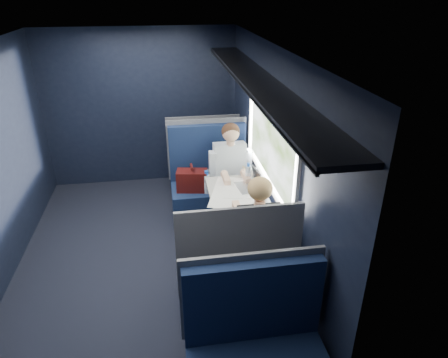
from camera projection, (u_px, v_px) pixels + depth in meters
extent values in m
cube|color=black|center=(146.00, 260.00, 4.53)|extent=(2.80, 4.20, 0.01)
cube|color=black|center=(275.00, 158.00, 4.22)|extent=(0.10, 4.20, 2.30)
cube|color=black|center=(142.00, 108.00, 5.92)|extent=(2.80, 0.10, 2.30)
cube|color=black|center=(120.00, 334.00, 2.11)|extent=(2.80, 0.10, 2.30)
cube|color=silver|center=(122.00, 43.00, 3.49)|extent=(2.80, 4.20, 0.10)
cube|color=beige|center=(272.00, 104.00, 3.95)|extent=(0.03, 1.84, 0.07)
cube|color=beige|center=(267.00, 181.00, 4.32)|extent=(0.03, 1.84, 0.07)
cube|color=beige|center=(297.00, 182.00, 3.35)|extent=(0.03, 0.07, 0.78)
cube|color=beige|center=(251.00, 118.00, 4.92)|extent=(0.03, 0.07, 0.78)
cube|color=black|center=(257.00, 80.00, 3.82)|extent=(0.36, 4.10, 0.04)
cube|color=black|center=(239.00, 83.00, 3.81)|extent=(0.02, 4.10, 0.03)
cube|color=red|center=(273.00, 89.00, 3.88)|extent=(0.01, 0.10, 0.12)
cylinder|color=#54565E|center=(222.00, 227.00, 4.49)|extent=(0.08, 0.08, 0.70)
cube|color=#B5B5B1|center=(238.00, 197.00, 4.36)|extent=(0.62, 1.00, 0.04)
cube|color=#0C1838|center=(211.00, 203.00, 5.24)|extent=(1.00, 0.50, 0.45)
cube|color=#0C1838|center=(207.00, 152.00, 5.24)|extent=(1.00, 0.10, 0.75)
cube|color=#54565E|center=(207.00, 149.00, 5.28)|extent=(1.04, 0.03, 0.82)
cube|color=#54565E|center=(211.00, 182.00, 5.05)|extent=(0.06, 0.40, 0.20)
cube|color=#46100F|center=(192.00, 180.00, 5.02)|extent=(0.41, 0.26, 0.27)
cylinder|color=#46100F|center=(192.00, 167.00, 4.94)|extent=(0.06, 0.16, 0.03)
cylinder|color=silver|center=(207.00, 184.00, 4.97)|extent=(0.09, 0.09, 0.24)
cylinder|color=blue|center=(206.00, 173.00, 4.90)|extent=(0.05, 0.05, 0.05)
cube|color=#0C1838|center=(232.00, 282.00, 3.85)|extent=(1.00, 0.50, 0.45)
cube|color=#0C1838|center=(238.00, 249.00, 3.32)|extent=(1.00, 0.10, 0.75)
cube|color=#54565E|center=(240.00, 251.00, 3.26)|extent=(1.04, 0.03, 0.82)
cube|color=#54565E|center=(231.00, 251.00, 3.76)|extent=(0.06, 0.40, 0.20)
cube|color=#0C1838|center=(202.00, 168.00, 6.21)|extent=(1.00, 0.40, 0.45)
cube|color=#0C1838|center=(203.00, 140.00, 5.75)|extent=(1.00, 0.10, 0.66)
cube|color=#54565E|center=(203.00, 140.00, 5.70)|extent=(1.04, 0.03, 0.72)
cube|color=#0C1838|center=(253.00, 301.00, 2.85)|extent=(1.00, 0.10, 0.66)
cube|color=#54565E|center=(251.00, 293.00, 2.89)|extent=(1.04, 0.03, 0.72)
cube|color=black|center=(232.00, 186.00, 5.01)|extent=(0.36, 0.44, 0.16)
cube|color=black|center=(234.00, 215.00, 4.97)|extent=(0.32, 0.12, 0.45)
cube|color=silver|center=(230.00, 162.00, 5.04)|extent=(0.40, 0.29, 0.53)
cylinder|color=#D8A88C|center=(230.00, 143.00, 4.89)|extent=(0.10, 0.10, 0.06)
sphere|color=#D8A88C|center=(231.00, 133.00, 4.81)|extent=(0.21, 0.21, 0.21)
sphere|color=#382114|center=(231.00, 131.00, 4.81)|extent=(0.22, 0.22, 0.22)
cube|color=silver|center=(213.00, 165.00, 4.98)|extent=(0.09, 0.12, 0.34)
cube|color=silver|center=(247.00, 163.00, 5.04)|extent=(0.09, 0.12, 0.34)
cube|color=black|center=(255.00, 245.00, 3.88)|extent=(0.36, 0.44, 0.16)
cube|color=black|center=(249.00, 258.00, 4.19)|extent=(0.32, 0.12, 0.45)
cube|color=black|center=(259.00, 233.00, 3.63)|extent=(0.40, 0.29, 0.53)
cylinder|color=#D8A88C|center=(260.00, 204.00, 3.54)|extent=(0.10, 0.10, 0.06)
sphere|color=#D8A88C|center=(260.00, 189.00, 3.50)|extent=(0.21, 0.21, 0.21)
sphere|color=tan|center=(260.00, 188.00, 3.48)|extent=(0.22, 0.22, 0.22)
cube|color=black|center=(235.00, 232.00, 3.63)|extent=(0.09, 0.12, 0.34)
cube|color=black|center=(282.00, 228.00, 3.69)|extent=(0.09, 0.12, 0.34)
cube|color=tan|center=(262.00, 225.00, 3.52)|extent=(0.26, 0.07, 0.36)
cube|color=white|center=(236.00, 193.00, 4.40)|extent=(0.70, 0.85, 0.01)
cube|color=silver|center=(248.00, 187.00, 4.50)|extent=(0.27, 0.34, 0.01)
cube|color=silver|center=(258.00, 177.00, 4.46)|extent=(0.05, 0.31, 0.21)
cube|color=black|center=(257.00, 177.00, 4.46)|extent=(0.04, 0.27, 0.18)
cylinder|color=silver|center=(248.00, 174.00, 4.63)|extent=(0.07, 0.07, 0.19)
cylinder|color=blue|center=(248.00, 165.00, 4.58)|extent=(0.04, 0.04, 0.04)
cylinder|color=white|center=(254.00, 173.00, 4.75)|extent=(0.08, 0.08, 0.10)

